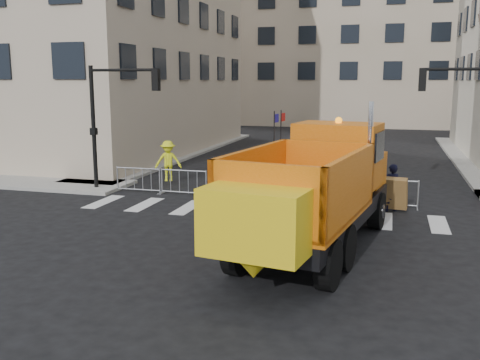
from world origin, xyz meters
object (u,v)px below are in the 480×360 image
(cop_b, at_px, (334,185))
(worker, at_px, (168,161))
(cop_a, at_px, (391,188))
(plow_truck, at_px, (315,187))
(cop_c, at_px, (335,187))

(cop_b, height_order, worker, worker)
(cop_a, relative_size, worker, 0.94)
(plow_truck, bearing_deg, cop_b, 8.37)
(worker, bearing_deg, cop_a, -35.72)
(plow_truck, relative_size, cop_c, 5.58)
(cop_c, bearing_deg, worker, -62.57)
(plow_truck, bearing_deg, worker, 53.29)
(worker, bearing_deg, plow_truck, -66.54)
(cop_a, height_order, worker, worker)
(plow_truck, height_order, cop_b, plow_truck)
(cop_a, xyz_separation_m, cop_b, (-2.00, -0.71, 0.11))
(cop_a, bearing_deg, cop_b, -9.07)
(cop_c, distance_m, worker, 8.87)
(plow_truck, bearing_deg, cop_a, -11.43)
(cop_a, xyz_separation_m, cop_c, (-1.95, -0.97, 0.11))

